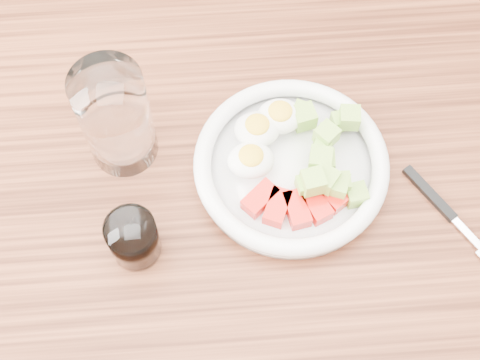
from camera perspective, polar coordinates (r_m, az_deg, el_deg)
name	(u,v)px	position (r m, az deg, el deg)	size (l,w,h in m)	color
ground	(245,332)	(1.57, 0.40, -12.83)	(4.00, 4.00, 0.00)	brown
dining_table	(248,226)	(0.93, 0.66, -3.94)	(1.50, 0.90, 0.77)	brown
bowl	(291,163)	(0.84, 4.35, 1.47)	(0.25, 0.25, 0.06)	white
fork	(443,208)	(0.87, 16.95, -2.30)	(0.11, 0.16, 0.01)	black
water_glass	(116,118)	(0.82, -10.56, 5.25)	(0.09, 0.09, 0.15)	white
coffee_glass	(133,238)	(0.79, -9.08, -4.95)	(0.06, 0.06, 0.07)	white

